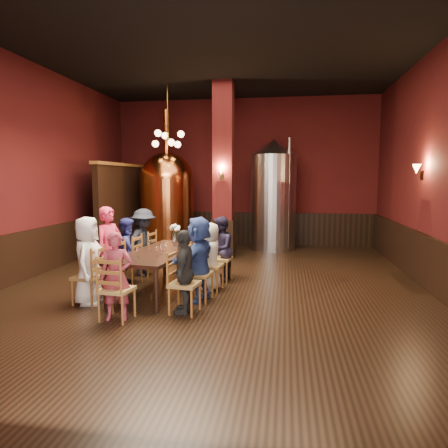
% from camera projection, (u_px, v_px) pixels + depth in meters
% --- Properties ---
extents(room, '(10.00, 10.02, 4.50)m').
position_uv_depth(room, '(216.00, 169.00, 7.51)').
color(room, black).
rests_on(room, ground).
extents(wainscot_right, '(0.08, 9.90, 1.00)m').
position_uv_depth(wainscot_right, '(435.00, 267.00, 7.11)').
color(wainscot_right, black).
rests_on(wainscot_right, ground).
extents(wainscot_back, '(7.90, 0.08, 1.00)m').
position_uv_depth(wainscot_back, '(243.00, 228.00, 12.58)').
color(wainscot_back, black).
rests_on(wainscot_back, ground).
extents(wainscot_left, '(0.08, 9.90, 1.00)m').
position_uv_depth(wainscot_left, '(30.00, 254.00, 8.32)').
color(wainscot_left, black).
rests_on(wainscot_left, ground).
extents(column, '(0.58, 0.58, 4.50)m').
position_uv_depth(column, '(223.00, 171.00, 10.30)').
color(column, '#4A120F').
rests_on(column, ground).
extents(partition, '(0.22, 3.50, 2.40)m').
position_uv_depth(partition, '(124.00, 209.00, 11.26)').
color(partition, black).
rests_on(partition, ground).
extents(pendant_cluster, '(0.90, 0.90, 1.70)m').
position_uv_depth(pendant_cluster, '(168.00, 139.00, 10.53)').
color(pendant_cluster, '#A57226').
rests_on(pendant_cluster, room).
extents(sconce_wall, '(0.20, 0.20, 0.36)m').
position_uv_depth(sconce_wall, '(422.00, 172.00, 7.70)').
color(sconce_wall, black).
rests_on(sconce_wall, room).
extents(sconce_column, '(0.20, 0.20, 0.36)m').
position_uv_depth(sconce_column, '(222.00, 173.00, 10.02)').
color(sconce_column, black).
rests_on(sconce_column, column).
extents(dining_table, '(1.27, 2.50, 0.75)m').
position_uv_depth(dining_table, '(161.00, 254.00, 7.29)').
color(dining_table, black).
rests_on(dining_table, ground).
extents(chair_0, '(0.51, 0.51, 0.92)m').
position_uv_depth(chair_0, '(88.00, 276.00, 6.58)').
color(chair_0, '#975426').
rests_on(chair_0, ground).
extents(person_0, '(0.58, 0.78, 1.45)m').
position_uv_depth(person_0, '(88.00, 261.00, 6.55)').
color(person_0, white).
rests_on(person_0, ground).
extents(chair_1, '(0.51, 0.51, 0.92)m').
position_uv_depth(chair_1, '(110.00, 268.00, 7.23)').
color(chair_1, '#975426').
rests_on(chair_1, ground).
extents(person_1, '(0.55, 0.67, 1.57)m').
position_uv_depth(person_1, '(110.00, 250.00, 7.19)').
color(person_1, '#C62244').
rests_on(person_1, ground).
extents(chair_2, '(0.51, 0.51, 0.92)m').
position_uv_depth(chair_2, '(128.00, 260.00, 7.86)').
color(chair_2, '#975426').
rests_on(chair_2, ground).
extents(person_2, '(0.46, 0.69, 1.30)m').
position_uv_depth(person_2, '(128.00, 251.00, 7.84)').
color(person_2, navy).
rests_on(person_2, ground).
extents(chair_3, '(0.51, 0.51, 0.92)m').
position_uv_depth(chair_3, '(144.00, 254.00, 8.50)').
color(chair_3, '#975426').
rests_on(chair_3, ground).
extents(person_3, '(0.76, 1.04, 1.43)m').
position_uv_depth(person_3, '(144.00, 242.00, 8.47)').
color(person_3, black).
rests_on(person_3, ground).
extents(chair_4, '(0.51, 0.51, 0.92)m').
position_uv_depth(chair_4, '(185.00, 284.00, 6.13)').
color(chair_4, '#975426').
rests_on(chair_4, ground).
extents(person_4, '(0.35, 0.77, 1.29)m').
position_uv_depth(person_4, '(184.00, 272.00, 6.11)').
color(person_4, black).
rests_on(person_4, ground).
extents(chair_5, '(0.51, 0.51, 0.92)m').
position_uv_depth(chair_5, '(199.00, 274.00, 6.77)').
color(chair_5, '#975426').
rests_on(chair_5, ground).
extents(person_5, '(0.66, 1.39, 1.44)m').
position_uv_depth(person_5, '(199.00, 259.00, 6.74)').
color(person_5, '#2E468C').
rests_on(person_5, ground).
extents(chair_6, '(0.51, 0.51, 0.92)m').
position_uv_depth(chair_6, '(211.00, 265.00, 7.40)').
color(chair_6, '#975426').
rests_on(chair_6, ground).
extents(person_6, '(0.51, 0.68, 1.26)m').
position_uv_depth(person_6, '(211.00, 256.00, 7.38)').
color(person_6, beige).
rests_on(person_6, ground).
extents(chair_7, '(0.51, 0.51, 0.92)m').
position_uv_depth(chair_7, '(221.00, 258.00, 8.05)').
color(chair_7, '#975426').
rests_on(chair_7, ground).
extents(person_7, '(0.34, 0.65, 1.31)m').
position_uv_depth(person_7, '(221.00, 249.00, 8.02)').
color(person_7, black).
rests_on(person_7, ground).
extents(chair_8, '(0.51, 0.51, 0.92)m').
position_uv_depth(chair_8, '(117.00, 289.00, 5.83)').
color(chair_8, '#975426').
rests_on(chair_8, ground).
extents(person_8, '(0.53, 0.39, 1.30)m').
position_uv_depth(person_8, '(116.00, 276.00, 5.81)').
color(person_8, '#953141').
rests_on(person_8, ground).
extents(copper_kettle, '(1.69, 1.69, 3.97)m').
position_uv_depth(copper_kettle, '(167.00, 200.00, 11.37)').
color(copper_kettle, black).
rests_on(copper_kettle, ground).
extents(steel_vessel, '(1.43, 1.43, 3.17)m').
position_uv_depth(steel_vessel, '(273.00, 195.00, 11.57)').
color(steel_vessel, '#B2B2B7').
rests_on(steel_vessel, ground).
extents(rose_vase, '(0.23, 0.23, 0.38)m').
position_uv_depth(rose_vase, '(175.00, 230.00, 8.25)').
color(rose_vase, white).
rests_on(rose_vase, dining_table).
extents(wine_glass_0, '(0.07, 0.07, 0.17)m').
position_uv_depth(wine_glass_0, '(137.00, 253.00, 6.65)').
color(wine_glass_0, white).
rests_on(wine_glass_0, dining_table).
extents(wine_glass_1, '(0.07, 0.07, 0.17)m').
position_uv_depth(wine_glass_1, '(163.00, 246.00, 7.27)').
color(wine_glass_1, white).
rests_on(wine_glass_1, dining_table).
extents(wine_glass_2, '(0.07, 0.07, 0.17)m').
position_uv_depth(wine_glass_2, '(166.00, 247.00, 7.23)').
color(wine_glass_2, white).
rests_on(wine_glass_2, dining_table).
extents(wine_glass_3, '(0.07, 0.07, 0.17)m').
position_uv_depth(wine_glass_3, '(174.00, 242.00, 7.81)').
color(wine_glass_3, white).
rests_on(wine_glass_3, dining_table).
extents(wine_glass_4, '(0.07, 0.07, 0.17)m').
position_uv_depth(wine_glass_4, '(150.00, 246.00, 7.36)').
color(wine_glass_4, white).
rests_on(wine_glass_4, dining_table).
extents(wine_glass_5, '(0.07, 0.07, 0.17)m').
position_uv_depth(wine_glass_5, '(157.00, 251.00, 6.78)').
color(wine_glass_5, white).
rests_on(wine_glass_5, dining_table).
extents(wine_glass_6, '(0.07, 0.07, 0.17)m').
position_uv_depth(wine_glass_6, '(161.00, 250.00, 6.92)').
color(wine_glass_6, white).
rests_on(wine_glass_6, dining_table).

